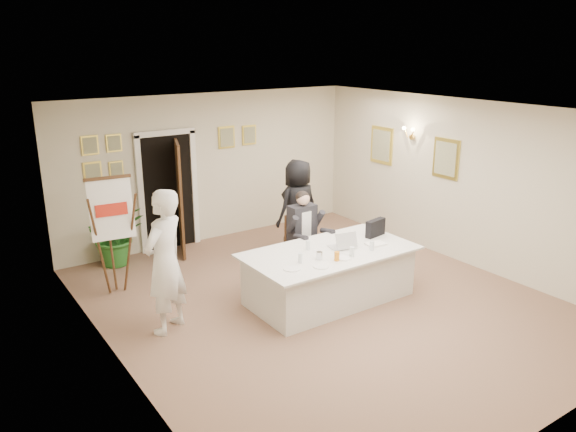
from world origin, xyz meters
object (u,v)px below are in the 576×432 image
at_px(standing_man, 165,262).
at_px(laptop, 341,238).
at_px(potted_palm, 116,235).
at_px(seated_man, 304,233).
at_px(flip_chart, 113,242).
at_px(oj_glass, 337,256).
at_px(conference_table, 329,275).
at_px(paper_stack, 376,244).
at_px(laptop_bag, 375,228).
at_px(steel_jug, 319,256).
at_px(standing_woman, 298,207).

relative_size(standing_man, laptop, 5.42).
distance_m(potted_palm, laptop, 3.96).
height_order(standing_man, laptop, standing_man).
bearing_deg(seated_man, laptop, -93.99).
bearing_deg(flip_chart, laptop, -35.92).
bearing_deg(oj_glass, conference_table, 65.34).
distance_m(conference_table, seated_man, 1.08).
bearing_deg(paper_stack, conference_table, 164.11).
bearing_deg(laptop_bag, conference_table, 174.91).
bearing_deg(flip_chart, paper_stack, -34.21).
bearing_deg(potted_palm, conference_table, -56.06).
bearing_deg(standing_man, steel_jug, 130.33).
xyz_separation_m(flip_chart, laptop, (2.75, -1.99, 0.08)).
relative_size(seated_man, standing_man, 0.74).
bearing_deg(seated_man, laptop_bag, -52.46).
relative_size(conference_table, flip_chart, 1.40).
bearing_deg(paper_stack, steel_jug, 179.26).
distance_m(seated_man, standing_man, 2.66).
bearing_deg(potted_palm, paper_stack, -49.85).
bearing_deg(paper_stack, seated_man, 110.84).
bearing_deg(conference_table, flip_chart, 141.65).
distance_m(standing_man, standing_woman, 3.40).
xyz_separation_m(potted_palm, laptop_bag, (3.12, -3.07, 0.39)).
xyz_separation_m(seated_man, flip_chart, (-2.79, 1.01, 0.12)).
bearing_deg(paper_stack, laptop, 156.66).
bearing_deg(steel_jug, seated_man, 63.34).
height_order(conference_table, seated_man, seated_man).
bearing_deg(conference_table, laptop_bag, 5.97).
bearing_deg(standing_woman, conference_table, 61.29).
distance_m(seated_man, laptop, 1.01).
bearing_deg(seated_man, steel_jug, -118.41).
relative_size(seated_man, potted_palm, 1.36).
height_order(conference_table, potted_palm, potted_palm).
distance_m(standing_woman, potted_palm, 3.20).
distance_m(seated_man, oj_glass, 1.43).
xyz_separation_m(flip_chart, potted_palm, (0.39, 1.17, -0.31)).
bearing_deg(standing_woman, paper_stack, 82.09).
xyz_separation_m(conference_table, laptop, (0.22, 0.01, 0.52)).
distance_m(conference_table, oj_glass, 0.60).
distance_m(potted_palm, laptop_bag, 4.40).
bearing_deg(standing_woman, laptop_bag, 90.68).
xyz_separation_m(laptop_bag, oj_glass, (-1.16, -0.47, -0.07)).
bearing_deg(conference_table, laptop, 2.74).
bearing_deg(potted_palm, seated_man, -42.33).
height_order(seated_man, standing_man, standing_man).
bearing_deg(paper_stack, oj_glass, -169.39).
bearing_deg(standing_man, flip_chart, -114.09).
bearing_deg(conference_table, seated_man, 75.53).
xyz_separation_m(standing_woman, laptop, (-0.55, -1.86, 0.05)).
distance_m(standing_man, steel_jug, 2.11).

